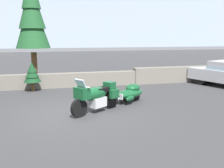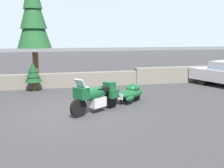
# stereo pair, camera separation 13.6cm
# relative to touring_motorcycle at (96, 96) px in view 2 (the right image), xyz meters

# --- Properties ---
(ground_plane) EXTENTS (80.00, 80.00, 0.00)m
(ground_plane) POSITION_rel_touring_motorcycle_xyz_m (-0.75, 0.11, -0.62)
(ground_plane) COLOR #38383A
(stone_guard_wall) EXTENTS (24.00, 0.58, 0.94)m
(stone_guard_wall) POSITION_rel_touring_motorcycle_xyz_m (0.07, 5.14, -0.19)
(stone_guard_wall) COLOR slate
(stone_guard_wall) RESTS_ON ground
(distant_ridgeline) EXTENTS (240.00, 80.00, 16.00)m
(distant_ridgeline) POSITION_rel_touring_motorcycle_xyz_m (-0.75, 95.15, 7.38)
(distant_ridgeline) COLOR #99A8BF
(distant_ridgeline) RESTS_ON ground
(touring_motorcycle) EXTENTS (2.00, 1.50, 1.33)m
(touring_motorcycle) POSITION_rel_touring_motorcycle_xyz_m (0.00, 0.00, 0.00)
(touring_motorcycle) COLOR black
(touring_motorcycle) RESTS_ON ground
(car_shaped_trailer) EXTENTS (2.03, 1.52, 0.76)m
(car_shaped_trailer) POSITION_rel_touring_motorcycle_xyz_m (1.71, 1.13, -0.21)
(car_shaped_trailer) COLOR black
(car_shaped_trailer) RESTS_ON ground
(pine_tree_tall) EXTENTS (1.90, 1.90, 6.49)m
(pine_tree_tall) POSITION_rel_touring_motorcycle_xyz_m (-2.39, 6.29, 3.44)
(pine_tree_tall) COLOR brown
(pine_tree_tall) RESTS_ON ground
(pine_sapling_near) EXTENTS (0.87, 0.87, 1.50)m
(pine_sapling_near) POSITION_rel_touring_motorcycle_xyz_m (-2.44, 4.46, 0.31)
(pine_sapling_near) COLOR brown
(pine_sapling_near) RESTS_ON ground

